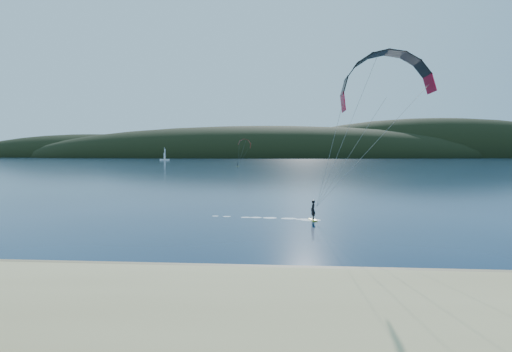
% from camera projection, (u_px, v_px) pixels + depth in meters
% --- Properties ---
extents(ground, '(1800.00, 1800.00, 0.00)m').
position_uv_depth(ground, '(200.00, 300.00, 18.75)').
color(ground, '#071934').
rests_on(ground, ground).
extents(wet_sand, '(220.00, 2.50, 0.10)m').
position_uv_depth(wet_sand, '(217.00, 271.00, 23.23)').
color(wet_sand, olive).
rests_on(wet_sand, ground).
extents(headland, '(1200.00, 310.00, 140.00)m').
position_uv_depth(headland, '(288.00, 158.00, 760.53)').
color(headland, black).
rests_on(headland, ground).
extents(kitesurfer_near, '(20.42, 8.28, 13.96)m').
position_uv_depth(kitesurfer_near, '(382.00, 102.00, 35.21)').
color(kitesurfer_near, yellow).
rests_on(kitesurfer_near, ground).
extents(kitesurfer_far, '(8.49, 7.57, 13.31)m').
position_uv_depth(kitesurfer_far, '(244.00, 146.00, 213.42)').
color(kitesurfer_far, yellow).
rests_on(kitesurfer_far, ground).
extents(sailboat, '(9.31, 6.09, 13.44)m').
position_uv_depth(sailboat, '(165.00, 159.00, 423.33)').
color(sailboat, white).
rests_on(sailboat, ground).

